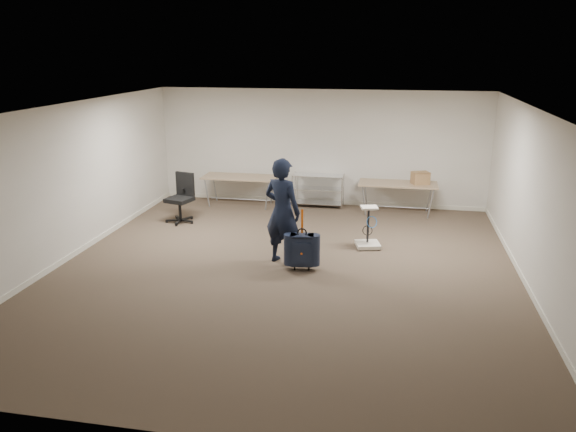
# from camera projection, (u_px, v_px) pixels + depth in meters

# --- Properties ---
(ground) EXTENTS (9.00, 9.00, 0.00)m
(ground) POSITION_uv_depth(u_px,v_px,m) (285.00, 270.00, 9.83)
(ground) COLOR #433529
(ground) RESTS_ON ground
(room_shell) EXTENTS (8.00, 9.00, 9.00)m
(room_shell) POSITION_uv_depth(u_px,v_px,m) (298.00, 242.00, 11.12)
(room_shell) COLOR beige
(room_shell) RESTS_ON ground
(folding_table_left) EXTENTS (1.80, 0.75, 0.73)m
(folding_table_left) POSITION_uv_depth(u_px,v_px,m) (240.00, 178.00, 13.69)
(folding_table_left) COLOR #927B5A
(folding_table_left) RESTS_ON ground
(folding_table_right) EXTENTS (1.80, 0.75, 0.73)m
(folding_table_right) POSITION_uv_depth(u_px,v_px,m) (398.00, 185.00, 13.01)
(folding_table_right) COLOR #927B5A
(folding_table_right) RESTS_ON ground
(wire_shelf) EXTENTS (1.22, 0.47, 0.80)m
(wire_shelf) POSITION_uv_depth(u_px,v_px,m) (318.00, 189.00, 13.66)
(wire_shelf) COLOR silver
(wire_shelf) RESTS_ON ground
(person) EXTENTS (0.82, 0.68, 1.92)m
(person) POSITION_uv_depth(u_px,v_px,m) (282.00, 211.00, 9.91)
(person) COLOR black
(person) RESTS_ON ground
(suitcase) EXTENTS (0.43, 0.28, 1.10)m
(suitcase) POSITION_uv_depth(u_px,v_px,m) (302.00, 250.00, 9.72)
(suitcase) COLOR #151D2F
(suitcase) RESTS_ON ground
(office_chair) EXTENTS (0.66, 0.66, 1.09)m
(office_chair) POSITION_uv_depth(u_px,v_px,m) (181.00, 207.00, 12.49)
(office_chair) COLOR black
(office_chair) RESTS_ON ground
(equipment_cart) EXTENTS (0.55, 0.55, 0.82)m
(equipment_cart) POSITION_uv_depth(u_px,v_px,m) (368.00, 237.00, 10.89)
(equipment_cart) COLOR beige
(equipment_cart) RESTS_ON ground
(cardboard_box) EXTENTS (0.45, 0.40, 0.28)m
(cardboard_box) POSITION_uv_depth(u_px,v_px,m) (420.00, 178.00, 12.87)
(cardboard_box) COLOR #9C6549
(cardboard_box) RESTS_ON folding_table_right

